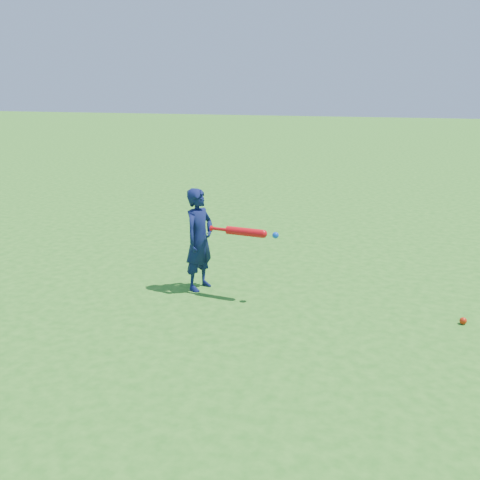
{
  "coord_description": "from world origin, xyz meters",
  "views": [
    {
      "loc": [
        2.93,
        -5.19,
        2.23
      ],
      "look_at": [
        1.13,
        0.12,
        0.64
      ],
      "focal_mm": 40.0,
      "sensor_mm": 36.0,
      "label": 1
    }
  ],
  "objects": [
    {
      "name": "child",
      "position": [
        0.63,
        0.16,
        0.58
      ],
      "size": [
        0.38,
        0.48,
        1.17
      ],
      "primitive_type": "imported",
      "rotation": [
        0.0,
        0.0,
        1.32
      ],
      "color": "#0E1544",
      "rests_on": "ground"
    },
    {
      "name": "ground",
      "position": [
        0.0,
        0.0,
        0.0
      ],
      "size": [
        80.0,
        80.0,
        0.0
      ],
      "primitive_type": "plane",
      "color": "#26711B",
      "rests_on": "ground"
    },
    {
      "name": "ground_ball_red",
      "position": [
        3.46,
        0.08,
        0.03
      ],
      "size": [
        0.07,
        0.07,
        0.07
      ],
      "primitive_type": "sphere",
      "color": "red",
      "rests_on": "ground"
    },
    {
      "name": "bat_swing",
      "position": [
        1.24,
        0.06,
        0.75
      ],
      "size": [
        0.79,
        0.12,
        0.09
      ],
      "rotation": [
        0.0,
        0.0,
        -0.08
      ],
      "color": "red",
      "rests_on": "ground"
    }
  ]
}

